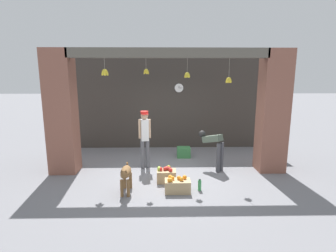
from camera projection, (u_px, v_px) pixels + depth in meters
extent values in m
plane|color=slate|center=(168.00, 174.00, 6.88)|extent=(60.00, 60.00, 0.00)
cube|color=#38332D|center=(167.00, 103.00, 9.21)|extent=(6.86, 0.12, 3.22)
cube|color=brown|center=(62.00, 113.00, 6.81)|extent=(0.70, 0.60, 3.22)
cube|color=brown|center=(273.00, 112.00, 6.92)|extent=(0.70, 0.60, 3.22)
cube|color=#5B564C|center=(168.00, 53.00, 6.40)|extent=(4.96, 0.24, 0.24)
cylinder|color=#B2AD99|center=(104.00, 64.00, 6.38)|extent=(0.01, 0.01, 0.27)
ellipsoid|color=yellow|center=(107.00, 72.00, 6.43)|extent=(0.12, 0.06, 0.18)
ellipsoid|color=yellow|center=(105.00, 72.00, 6.47)|extent=(0.06, 0.12, 0.18)
ellipsoid|color=yellow|center=(103.00, 72.00, 6.42)|extent=(0.12, 0.06, 0.18)
ellipsoid|color=yellow|center=(104.00, 72.00, 6.38)|extent=(0.06, 0.12, 0.18)
cylinder|color=#B2AD99|center=(146.00, 63.00, 6.44)|extent=(0.01, 0.01, 0.26)
ellipsoid|color=yellow|center=(148.00, 72.00, 6.48)|extent=(0.10, 0.05, 0.15)
ellipsoid|color=yellow|center=(147.00, 72.00, 6.51)|extent=(0.07, 0.09, 0.15)
ellipsoid|color=yellow|center=(145.00, 72.00, 6.50)|extent=(0.09, 0.08, 0.15)
ellipsoid|color=yellow|center=(145.00, 72.00, 6.46)|extent=(0.09, 0.08, 0.15)
ellipsoid|color=yellow|center=(146.00, 72.00, 6.45)|extent=(0.07, 0.09, 0.15)
cylinder|color=#B2AD99|center=(187.00, 65.00, 6.51)|extent=(0.01, 0.01, 0.35)
ellipsoid|color=yellow|center=(189.00, 75.00, 6.56)|extent=(0.10, 0.05, 0.15)
ellipsoid|color=yellow|center=(188.00, 75.00, 6.59)|extent=(0.08, 0.09, 0.16)
ellipsoid|color=yellow|center=(186.00, 75.00, 6.59)|extent=(0.08, 0.09, 0.16)
ellipsoid|color=yellow|center=(186.00, 75.00, 6.56)|extent=(0.10, 0.05, 0.15)
ellipsoid|color=yellow|center=(187.00, 75.00, 6.52)|extent=(0.08, 0.09, 0.16)
ellipsoid|color=yellow|center=(188.00, 75.00, 6.53)|extent=(0.08, 0.09, 0.16)
cylinder|color=#B2AD99|center=(229.00, 68.00, 6.50)|extent=(0.01, 0.01, 0.47)
ellipsoid|color=yellow|center=(230.00, 80.00, 6.56)|extent=(0.11, 0.06, 0.16)
ellipsoid|color=yellow|center=(229.00, 80.00, 6.59)|extent=(0.08, 0.10, 0.17)
ellipsoid|color=yellow|center=(228.00, 80.00, 6.59)|extent=(0.08, 0.10, 0.17)
ellipsoid|color=yellow|center=(227.00, 80.00, 6.56)|extent=(0.11, 0.06, 0.16)
ellipsoid|color=yellow|center=(228.00, 80.00, 6.53)|extent=(0.08, 0.10, 0.17)
ellipsoid|color=yellow|center=(230.00, 80.00, 6.53)|extent=(0.08, 0.10, 0.17)
ellipsoid|color=brown|center=(126.00, 172.00, 5.76)|extent=(0.23, 0.57, 0.23)
cylinder|color=brown|center=(128.00, 188.00, 5.61)|extent=(0.07, 0.07, 0.38)
cylinder|color=brown|center=(122.00, 188.00, 5.60)|extent=(0.07, 0.07, 0.38)
cylinder|color=brown|center=(131.00, 180.00, 6.03)|extent=(0.07, 0.07, 0.38)
cylinder|color=brown|center=(125.00, 180.00, 6.03)|extent=(0.07, 0.07, 0.38)
ellipsoid|color=brown|center=(124.00, 175.00, 5.45)|extent=(0.15, 0.21, 0.15)
cone|color=brown|center=(126.00, 171.00, 5.43)|extent=(0.05, 0.05, 0.06)
cone|color=brown|center=(122.00, 171.00, 5.43)|extent=(0.05, 0.05, 0.06)
cylinder|color=brown|center=(128.00, 166.00, 6.06)|extent=(0.04, 0.18, 0.23)
cylinder|color=#56565B|center=(148.00, 154.00, 7.33)|extent=(0.11, 0.11, 0.79)
cylinder|color=#56565B|center=(143.00, 154.00, 7.29)|extent=(0.11, 0.11, 0.79)
cube|color=white|center=(145.00, 130.00, 7.18)|extent=(0.24, 0.21, 0.59)
cylinder|color=tan|center=(150.00, 128.00, 7.20)|extent=(0.06, 0.06, 0.52)
cylinder|color=tan|center=(140.00, 129.00, 7.13)|extent=(0.06, 0.06, 0.52)
sphere|color=tan|center=(144.00, 116.00, 7.10)|extent=(0.20, 0.20, 0.20)
cylinder|color=red|center=(144.00, 112.00, 7.08)|extent=(0.21, 0.21, 0.07)
cube|color=red|center=(145.00, 114.00, 6.99)|extent=(0.20, 0.15, 0.01)
cylinder|color=#424247|center=(218.00, 158.00, 6.99)|extent=(0.11, 0.11, 0.79)
cylinder|color=#424247|center=(221.00, 157.00, 7.08)|extent=(0.11, 0.11, 0.79)
cube|color=#4C5B4C|center=(212.00, 139.00, 7.14)|extent=(0.55, 0.59, 0.31)
sphere|color=black|center=(202.00, 134.00, 7.39)|extent=(0.19, 0.19, 0.19)
cube|color=tan|center=(178.00, 186.00, 5.84)|extent=(0.57, 0.33, 0.28)
sphere|color=orange|center=(170.00, 177.00, 5.89)|extent=(0.09, 0.09, 0.09)
sphere|color=orange|center=(182.00, 179.00, 5.76)|extent=(0.09, 0.09, 0.09)
sphere|color=orange|center=(185.00, 177.00, 5.88)|extent=(0.09, 0.09, 0.09)
sphere|color=orange|center=(169.00, 180.00, 5.72)|extent=(0.09, 0.09, 0.09)
sphere|color=orange|center=(172.00, 178.00, 5.82)|extent=(0.09, 0.09, 0.09)
sphere|color=orange|center=(171.00, 180.00, 5.72)|extent=(0.09, 0.09, 0.09)
sphere|color=orange|center=(179.00, 178.00, 5.84)|extent=(0.09, 0.09, 0.09)
cube|color=tan|center=(166.00, 176.00, 6.40)|extent=(0.46, 0.34, 0.29)
sphere|color=red|center=(167.00, 168.00, 6.41)|extent=(0.09, 0.09, 0.09)
sphere|color=#99B238|center=(168.00, 167.00, 6.48)|extent=(0.09, 0.09, 0.09)
sphere|color=red|center=(171.00, 170.00, 6.28)|extent=(0.09, 0.09, 0.09)
sphere|color=red|center=(169.00, 169.00, 6.37)|extent=(0.09, 0.09, 0.09)
sphere|color=red|center=(165.00, 169.00, 6.36)|extent=(0.09, 0.09, 0.09)
sphere|color=red|center=(167.00, 168.00, 6.39)|extent=(0.09, 0.09, 0.09)
sphere|color=#99B238|center=(159.00, 169.00, 6.34)|extent=(0.09, 0.09, 0.09)
sphere|color=#99B238|center=(159.00, 168.00, 6.41)|extent=(0.09, 0.09, 0.09)
sphere|color=red|center=(161.00, 169.00, 6.34)|extent=(0.09, 0.09, 0.09)
cube|color=#387A42|center=(184.00, 152.00, 8.33)|extent=(0.42, 0.35, 0.32)
cylinder|color=#38934C|center=(200.00, 185.00, 5.92)|extent=(0.08, 0.08, 0.24)
cylinder|color=black|center=(200.00, 180.00, 5.89)|extent=(0.04, 0.04, 0.03)
cylinder|color=black|center=(179.00, 88.00, 9.05)|extent=(0.32, 0.01, 0.32)
cylinder|color=white|center=(179.00, 88.00, 9.04)|extent=(0.30, 0.02, 0.30)
cube|color=black|center=(179.00, 87.00, 9.02)|extent=(0.01, 0.01, 0.08)
cube|color=black|center=(180.00, 88.00, 9.02)|extent=(0.11, 0.01, 0.01)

